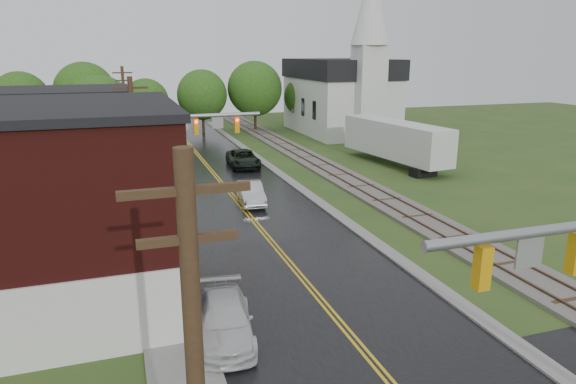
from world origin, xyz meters
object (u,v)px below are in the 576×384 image
tree_left_e (103,110)px  sedan_silver (251,193)px  utility_pole_c (126,113)px  pickup_white (225,320)px  traffic_signal_far (185,135)px  church (344,88)px  tree_left_c (38,124)px  suv_dark (243,159)px  semi_trailer (396,140)px  utility_pole_b (136,156)px

tree_left_e → sedan_silver: tree_left_e is taller
utility_pole_c → pickup_white: size_ratio=1.84×
sedan_silver → pickup_white: 17.46m
traffic_signal_far → church: bearing=48.7°
utility_pole_c → pickup_white: (2.34, -34.00, -4.01)m
tree_left_c → pickup_white: size_ratio=1.57×
tree_left_c → suv_dark: (16.92, -1.58, -3.74)m
pickup_white → utility_pole_c: bearing=101.6°
suv_dark → semi_trailer: (13.69, -3.59, 1.62)m
sedan_silver → pickup_white: (-5.26, -16.66, -0.03)m
suv_dark → tree_left_c: bearing=178.2°
tree_left_e → sedan_silver: 21.91m
church → traffic_signal_far: (-23.47, -26.74, -0.86)m
suv_dark → utility_pole_b: bearing=-117.7°
church → sedan_silver: bearing=-125.3°
utility_pole_b → sedan_silver: (7.60, 4.66, -3.98)m
church → tree_left_c: bearing=-157.8°
traffic_signal_far → utility_pole_b: size_ratio=0.82×
utility_pole_c → tree_left_e: 2.79m
tree_left_e → utility_pole_c: bearing=-42.8°
sedan_silver → utility_pole_b: bearing=-142.9°
utility_pole_b → sedan_silver: utility_pole_b is taller
utility_pole_c → tree_left_c: bearing=-149.8°
traffic_signal_far → sedan_silver: traffic_signal_far is taller
traffic_signal_far → suv_dark: traffic_signal_far is taller
utility_pole_b → pickup_white: utility_pole_b is taller
traffic_signal_far → semi_trailer: (20.23, 7.73, -2.58)m
suv_dark → pickup_white: size_ratio=1.14×
utility_pole_b → utility_pole_c: bearing=90.0°
tree_left_e → suv_dark: tree_left_e is taller
church → utility_pole_b: (-26.80, -31.74, -1.11)m
church → pickup_white: bearing=-119.2°
pickup_white → semi_trailer: size_ratio=0.37×
semi_trailer → church: bearing=80.3°
suv_dark → sedan_silver: bearing=-97.5°
church → suv_dark: bearing=-137.7°
utility_pole_c → semi_trailer: utility_pole_c is taller
tree_left_c → suv_dark: size_ratio=1.37×
utility_pole_b → semi_trailer: 26.88m
utility_pole_b → semi_trailer: (23.56, 12.72, -2.33)m
tree_left_c → semi_trailer: (30.61, -5.17, -2.12)m
utility_pole_b → tree_left_c: utility_pole_b is taller
sedan_silver → pickup_white: sedan_silver is taller
church → utility_pole_b: size_ratio=2.22×
utility_pole_c → tree_left_c: size_ratio=1.18×
tree_left_e → utility_pole_b: bearing=-85.1°
semi_trailer → utility_pole_c: bearing=158.5°
traffic_signal_far → pickup_white: size_ratio=1.50×
tree_left_e → pickup_white: (4.39, -35.90, -4.10)m
suv_dark → sedan_silver: 11.88m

